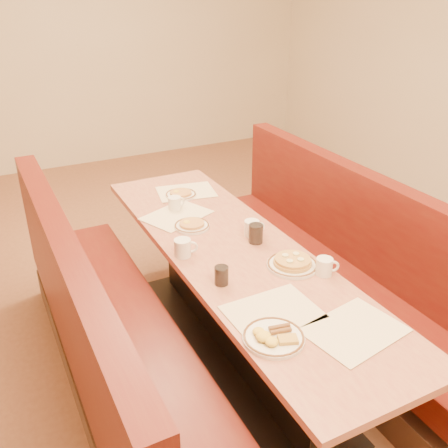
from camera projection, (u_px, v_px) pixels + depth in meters
name	position (u px, v px, depth m)	size (l,w,h in m)	color
ground	(234.00, 356.00, 3.07)	(8.00, 8.00, 0.00)	#9E6647
room_envelope	(237.00, 18.00, 2.21)	(6.04, 8.04, 2.82)	beige
diner_table	(234.00, 306.00, 2.90)	(0.70, 2.50, 0.75)	black
booth_left	(111.00, 345.00, 2.61)	(0.55, 2.50, 1.05)	#4C3326
booth_right	(334.00, 277.00, 3.21)	(0.55, 2.50, 1.05)	#4C3326
placemat_near_left	(273.00, 312.00, 2.22)	(0.40, 0.30, 0.00)	beige
placemat_near_right	(354.00, 330.00, 2.11)	(0.40, 0.30, 0.00)	beige
placemat_far_left	(177.00, 215.00, 3.13)	(0.39, 0.29, 0.00)	beige
placemat_far_right	(186.00, 192.00, 3.47)	(0.39, 0.29, 0.00)	beige
pancake_plate	(292.00, 263.00, 2.57)	(0.26, 0.26, 0.06)	white
eggs_plate	(273.00, 337.00, 2.05)	(0.26, 0.26, 0.05)	white
extra_plate_mid	(181.00, 194.00, 3.40)	(0.21, 0.21, 0.04)	white
extra_plate_far	(192.00, 225.00, 2.98)	(0.21, 0.21, 0.04)	white
coffee_mug_a	(325.00, 266.00, 2.49)	(0.11, 0.08, 0.09)	white
coffee_mug_b	(183.00, 248.00, 2.66)	(0.13, 0.09, 0.10)	white
coffee_mug_c	(252.00, 228.00, 2.87)	(0.12, 0.09, 0.09)	white
coffee_mug_d	(175.00, 203.00, 3.19)	(0.12, 0.08, 0.09)	white
soda_tumbler_near	(221.00, 276.00, 2.41)	(0.07, 0.07, 0.09)	black
soda_tumbler_mid	(256.00, 234.00, 2.79)	(0.08, 0.08, 0.11)	black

